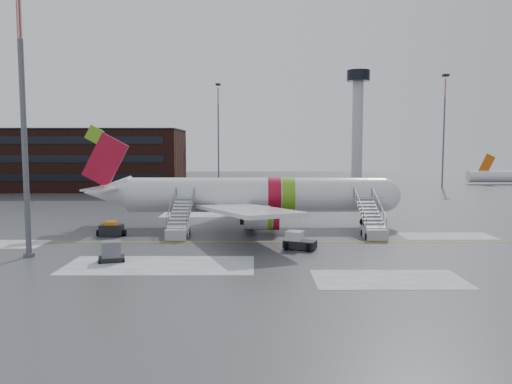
{
  "coord_description": "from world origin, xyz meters",
  "views": [
    {
      "loc": [
        1.09,
        -46.46,
        8.81
      ],
      "look_at": [
        1.2,
        6.13,
        4.0
      ],
      "focal_mm": 35.0,
      "sensor_mm": 36.0,
      "label": 1
    }
  ],
  "objects_px": {
    "uld_container": "(111,252)",
    "airliner": "(247,196)",
    "pushback_tug": "(298,241)",
    "airstair_fwd": "(372,226)",
    "baggage_tractor": "(111,230)",
    "light_mast_near": "(23,114)",
    "airstair_aft": "(179,226)"
  },
  "relations": [
    {
      "from": "airliner",
      "to": "light_mast_near",
      "type": "distance_m",
      "value": 24.34
    },
    {
      "from": "pushback_tug",
      "to": "light_mast_near",
      "type": "height_order",
      "value": "light_mast_near"
    },
    {
      "from": "pushback_tug",
      "to": "uld_container",
      "type": "xyz_separation_m",
      "value": [
        -14.73,
        -4.61,
        0.06
      ]
    },
    {
      "from": "airliner",
      "to": "airstair_aft",
      "type": "relative_size",
      "value": 4.55
    },
    {
      "from": "uld_container",
      "to": "baggage_tractor",
      "type": "height_order",
      "value": "uld_container"
    },
    {
      "from": "airstair_fwd",
      "to": "pushback_tug",
      "type": "relative_size",
      "value": 2.53
    },
    {
      "from": "baggage_tractor",
      "to": "light_mast_near",
      "type": "distance_m",
      "value": 14.64
    },
    {
      "from": "pushback_tug",
      "to": "airstair_fwd",
      "type": "bearing_deg",
      "value": 36.75
    },
    {
      "from": "airstair_fwd",
      "to": "pushback_tug",
      "type": "xyz_separation_m",
      "value": [
        -7.75,
        -5.78,
        -0.38
      ]
    },
    {
      "from": "airstair_aft",
      "to": "pushback_tug",
      "type": "relative_size",
      "value": 2.53
    },
    {
      "from": "airstair_aft",
      "to": "baggage_tractor",
      "type": "distance_m",
      "value": 6.79
    },
    {
      "from": "airstair_fwd",
      "to": "baggage_tractor",
      "type": "relative_size",
      "value": 2.71
    },
    {
      "from": "airstair_fwd",
      "to": "baggage_tractor",
      "type": "bearing_deg",
      "value": 178.84
    },
    {
      "from": "baggage_tractor",
      "to": "pushback_tug",
      "type": "bearing_deg",
      "value": -19.44
    },
    {
      "from": "airliner",
      "to": "airstair_aft",
      "type": "xyz_separation_m",
      "value": [
        -6.56,
        -6.54,
        -2.35
      ]
    },
    {
      "from": "airliner",
      "to": "pushback_tug",
      "type": "relative_size",
      "value": 11.52
    },
    {
      "from": "airstair_fwd",
      "to": "airstair_aft",
      "type": "distance_m",
      "value": 18.85
    },
    {
      "from": "pushback_tug",
      "to": "uld_container",
      "type": "height_order",
      "value": "uld_container"
    },
    {
      "from": "airstair_fwd",
      "to": "airstair_aft",
      "type": "height_order",
      "value": "same"
    },
    {
      "from": "pushback_tug",
      "to": "baggage_tractor",
      "type": "bearing_deg",
      "value": 160.56
    },
    {
      "from": "light_mast_near",
      "to": "airstair_fwd",
      "type": "bearing_deg",
      "value": 16.31
    },
    {
      "from": "airliner",
      "to": "airstair_aft",
      "type": "bearing_deg",
      "value": -135.1
    },
    {
      "from": "baggage_tractor",
      "to": "light_mast_near",
      "type": "xyz_separation_m",
      "value": [
        -3.99,
        -9.18,
        10.69
      ]
    },
    {
      "from": "uld_container",
      "to": "baggage_tractor",
      "type": "xyz_separation_m",
      "value": [
        -3.13,
        10.91,
        -0.11
      ]
    },
    {
      "from": "airstair_fwd",
      "to": "light_mast_near",
      "type": "relative_size",
      "value": 0.36
    },
    {
      "from": "uld_container",
      "to": "airliner",
      "type": "bearing_deg",
      "value": 58.96
    },
    {
      "from": "airstair_fwd",
      "to": "uld_container",
      "type": "xyz_separation_m",
      "value": [
        -22.48,
        -10.39,
        -0.33
      ]
    },
    {
      "from": "airstair_fwd",
      "to": "uld_container",
      "type": "relative_size",
      "value": 3.43
    },
    {
      "from": "airstair_fwd",
      "to": "light_mast_near",
      "type": "bearing_deg",
      "value": -163.69
    },
    {
      "from": "pushback_tug",
      "to": "uld_container",
      "type": "distance_m",
      "value": 15.44
    },
    {
      "from": "airstair_aft",
      "to": "pushback_tug",
      "type": "xyz_separation_m",
      "value": [
        11.1,
        -5.78,
        -0.38
      ]
    },
    {
      "from": "airliner",
      "to": "uld_container",
      "type": "relative_size",
      "value": 15.6
    }
  ]
}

